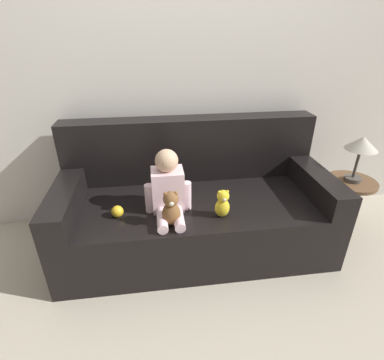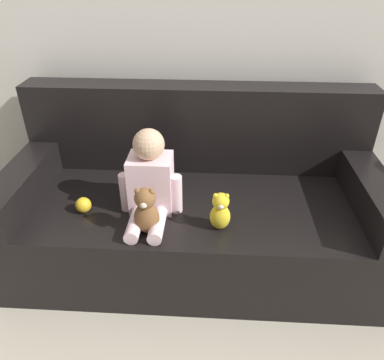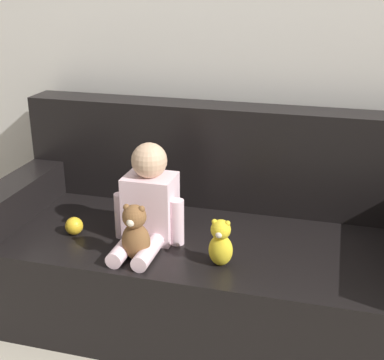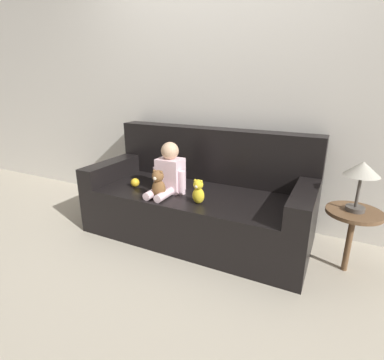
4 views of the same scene
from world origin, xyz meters
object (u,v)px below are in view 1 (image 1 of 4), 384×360
object	(u,v)px
person_baby	(168,188)
teddy_bear_brown	(171,210)
couch	(194,206)
side_table	(356,165)
toy_ball	(117,211)
plush_toy_side	(223,204)

from	to	relation	value
person_baby	teddy_bear_brown	size ratio (longest dim) A/B	1.78
person_baby	couch	bearing A→B (deg)	43.39
couch	side_table	xyz separation A→B (m)	(1.17, -0.06, 0.28)
person_baby	side_table	distance (m)	1.37
couch	toy_ball	distance (m)	0.58
couch	person_baby	size ratio (longest dim) A/B	4.55
teddy_bear_brown	toy_ball	xyz separation A→B (m)	(-0.33, 0.13, -0.07)
plush_toy_side	teddy_bear_brown	bearing A→B (deg)	-171.93
person_baby	teddy_bear_brown	xyz separation A→B (m)	(0.01, -0.17, -0.05)
plush_toy_side	couch	bearing A→B (deg)	112.47
couch	toy_ball	size ratio (longest dim) A/B	24.72
couch	teddy_bear_brown	distance (m)	0.46
teddy_bear_brown	toy_ball	world-z (taller)	teddy_bear_brown
teddy_bear_brown	toy_ball	size ratio (longest dim) A/B	3.05
toy_ball	side_table	size ratio (longest dim) A/B	0.09
person_baby	side_table	xyz separation A→B (m)	(1.36, 0.12, 0.02)
toy_ball	teddy_bear_brown	bearing A→B (deg)	-21.97
couch	person_baby	world-z (taller)	couch
side_table	teddy_bear_brown	bearing A→B (deg)	-167.79
teddy_bear_brown	plush_toy_side	world-z (taller)	teddy_bear_brown
couch	teddy_bear_brown	world-z (taller)	couch
person_baby	plush_toy_side	distance (m)	0.36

